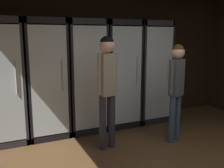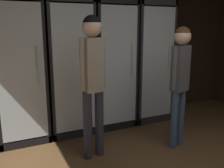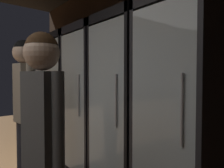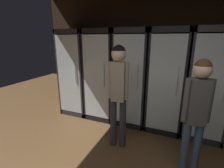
{
  "view_description": "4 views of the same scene",
  "coord_description": "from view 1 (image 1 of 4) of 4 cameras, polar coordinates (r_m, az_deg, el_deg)",
  "views": [
    {
      "loc": [
        -2.18,
        -1.65,
        1.71
      ],
      "look_at": [
        -0.25,
        2.55,
        0.84
      ],
      "focal_mm": 40.94,
      "sensor_mm": 36.0,
      "label": 1
    },
    {
      "loc": [
        -1.73,
        -0.95,
        1.59
      ],
      "look_at": [
        -0.11,
        2.47,
        0.72
      ],
      "focal_mm": 40.61,
      "sensor_mm": 36.0,
      "label": 2
    },
    {
      "loc": [
        1.62,
        1.09,
        1.32
      ],
      "look_at": [
        -0.11,
        2.5,
        1.24
      ],
      "focal_mm": 33.19,
      "sensor_mm": 36.0,
      "label": 3
    },
    {
      "loc": [
        0.17,
        -0.55,
        1.81
      ],
      "look_at": [
        -1.04,
        2.3,
        0.93
      ],
      "focal_mm": 26.18,
      "sensor_mm": 36.0,
      "label": 4
    }
  ],
  "objects": [
    {
      "name": "cooler_left",
      "position": [
        4.48,
        -14.62,
        0.93
      ],
      "size": [
        0.66,
        0.66,
        1.99
      ],
      "color": "black",
      "rests_on": "ground"
    },
    {
      "name": "shopper_near",
      "position": [
        3.77,
        -1.11,
        0.99
      ],
      "size": [
        0.32,
        0.23,
        1.71
      ],
      "color": "#2D2D38",
      "rests_on": "ground"
    },
    {
      "name": "cooler_far_right",
      "position": [
        5.24,
        8.24,
        2.59
      ],
      "size": [
        0.66,
        0.66,
        1.99
      ],
      "color": "#2B2B30",
      "rests_on": "ground"
    },
    {
      "name": "cooler_far_left",
      "position": [
        4.42,
        -23.46,
        0.21
      ],
      "size": [
        0.66,
        0.66,
        1.99
      ],
      "color": "#2B2B30",
      "rests_on": "ground"
    },
    {
      "name": "cooler_right",
      "position": [
        4.91,
        1.43,
        2.13
      ],
      "size": [
        0.66,
        0.66,
        1.99
      ],
      "color": "black",
      "rests_on": "ground"
    },
    {
      "name": "shopper_far",
      "position": [
        4.17,
        14.21,
        0.58
      ],
      "size": [
        0.33,
        0.21,
        1.58
      ],
      "color": "#384C66",
      "rests_on": "ground"
    },
    {
      "name": "cooler_center",
      "position": [
        4.65,
        -6.24,
        1.5
      ],
      "size": [
        0.66,
        0.66,
        1.99
      ],
      "color": "black",
      "rests_on": "ground"
    },
    {
      "name": "wall_back",
      "position": [
        5.17,
        0.35,
        7.26
      ],
      "size": [
        6.0,
        0.06,
        2.8
      ],
      "primitive_type": "cube",
      "color": "black",
      "rests_on": "ground"
    }
  ]
}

